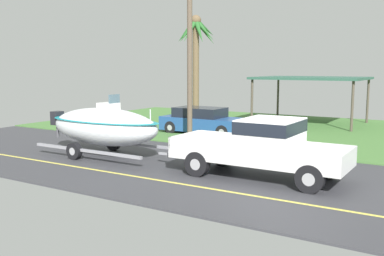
{
  "coord_description": "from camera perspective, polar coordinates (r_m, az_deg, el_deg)",
  "views": [
    {
      "loc": [
        4.49,
        -12.54,
        3.44
      ],
      "look_at": [
        -3.35,
        0.18,
        1.39
      ],
      "focal_mm": 41.45,
      "sensor_mm": 36.0,
      "label": 1
    }
  ],
  "objects": [
    {
      "name": "pickup_truck_towing",
      "position": [
        13.86,
        9.9,
        -2.26
      ],
      "size": [
        5.74,
        2.03,
        1.88
      ],
      "color": "silver",
      "rests_on": "ground"
    },
    {
      "name": "parked_sedan_near",
      "position": [
        22.94,
        1.38,
        0.89
      ],
      "size": [
        4.46,
        1.81,
        1.38
      ],
      "color": "#234C89",
      "rests_on": "ground"
    },
    {
      "name": "boat_on_trailer",
      "position": [
        17.51,
        -11.29,
        0.22
      ],
      "size": [
        6.32,
        2.41,
        2.43
      ],
      "color": "gray",
      "rests_on": "ground"
    },
    {
      "name": "palm_tree_near_right",
      "position": [
        28.65,
        0.46,
        10.94
      ],
      "size": [
        2.89,
        3.35,
        6.72
      ],
      "color": "brown",
      "rests_on": "ground"
    },
    {
      "name": "carport_awning",
      "position": [
        27.62,
        15.1,
        6.08
      ],
      "size": [
        6.26,
        4.8,
        2.87
      ],
      "color": "#4C4238",
      "rests_on": "ground"
    },
    {
      "name": "utility_pole",
      "position": [
        20.59,
        -0.3,
        10.57
      ],
      "size": [
        0.24,
        1.8,
        8.55
      ],
      "color": "brown",
      "rests_on": "ground"
    },
    {
      "name": "ground",
      "position": [
        21.68,
        19.3,
        -1.78
      ],
      "size": [
        36.0,
        22.0,
        0.11
      ],
      "color": "#38383D"
    }
  ]
}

